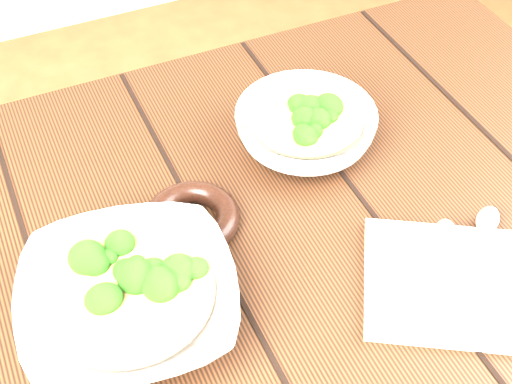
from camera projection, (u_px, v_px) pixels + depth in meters
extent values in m
cube|color=#331C0E|center=(238.00, 268.00, 0.85)|extent=(1.20, 0.80, 0.04)
cube|color=#331C0E|center=(414.00, 175.00, 1.49)|extent=(0.07, 0.07, 0.71)
imported|color=silver|center=(129.00, 301.00, 0.76)|extent=(0.27, 0.27, 0.06)
cylinder|color=olive|center=(127.00, 291.00, 0.74)|extent=(0.19, 0.19, 0.00)
ellipsoid|color=#397B1B|center=(144.00, 275.00, 0.75)|extent=(0.04, 0.03, 0.03)
ellipsoid|color=#397B1B|center=(136.00, 258.00, 0.77)|extent=(0.04, 0.03, 0.03)
ellipsoid|color=#397B1B|center=(105.00, 252.00, 0.77)|extent=(0.04, 0.03, 0.03)
ellipsoid|color=#397B1B|center=(102.00, 280.00, 0.75)|extent=(0.04, 0.03, 0.03)
ellipsoid|color=#397B1B|center=(85.00, 300.00, 0.73)|extent=(0.04, 0.03, 0.03)
ellipsoid|color=#397B1B|center=(92.00, 329.00, 0.70)|extent=(0.04, 0.03, 0.03)
ellipsoid|color=#397B1B|center=(129.00, 312.00, 0.72)|extent=(0.04, 0.03, 0.03)
ellipsoid|color=#397B1B|center=(160.00, 311.00, 0.72)|extent=(0.04, 0.03, 0.03)
ellipsoid|color=#397B1B|center=(187.00, 286.00, 0.74)|extent=(0.04, 0.03, 0.03)
imported|color=silver|center=(305.00, 129.00, 0.95)|extent=(0.21, 0.21, 0.06)
cylinder|color=olive|center=(306.00, 118.00, 0.93)|extent=(0.15, 0.15, 0.00)
ellipsoid|color=#397B1B|center=(316.00, 109.00, 0.94)|extent=(0.03, 0.03, 0.03)
ellipsoid|color=#397B1B|center=(304.00, 100.00, 0.95)|extent=(0.03, 0.03, 0.03)
ellipsoid|color=#397B1B|center=(279.00, 103.00, 0.95)|extent=(0.03, 0.03, 0.03)
ellipsoid|color=#397B1B|center=(290.00, 118.00, 0.92)|extent=(0.03, 0.03, 0.03)
ellipsoid|color=#397B1B|center=(297.00, 131.00, 0.91)|extent=(0.03, 0.03, 0.03)
ellipsoid|color=#397B1B|center=(326.00, 136.00, 0.90)|extent=(0.03, 0.03, 0.03)
ellipsoid|color=#397B1B|center=(326.00, 117.00, 0.93)|extent=(0.03, 0.03, 0.03)
torus|color=black|center=(192.00, 218.00, 0.86)|extent=(0.13, 0.13, 0.03)
cube|color=beige|center=(455.00, 284.00, 0.80)|extent=(0.26, 0.25, 0.01)
cylinder|color=#A6A092|center=(448.00, 287.00, 0.79)|extent=(0.08, 0.11, 0.01)
ellipsoid|color=#A6A092|center=(446.00, 234.00, 0.84)|extent=(0.05, 0.06, 0.01)
cylinder|color=#A6A092|center=(470.00, 265.00, 0.81)|extent=(0.11, 0.09, 0.01)
ellipsoid|color=#A6A092|center=(488.00, 219.00, 0.86)|extent=(0.05, 0.05, 0.01)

